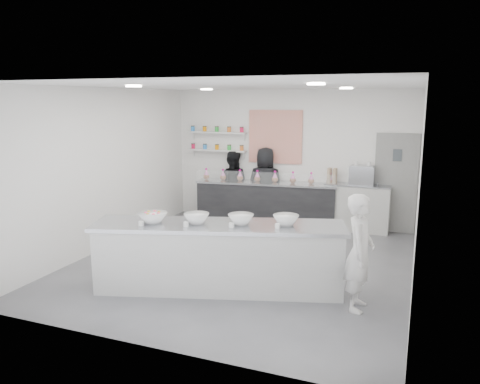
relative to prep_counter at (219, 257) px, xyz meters
name	(u,v)px	position (x,y,z in m)	size (l,w,h in m)	color
floor	(243,263)	(-0.07, 1.17, -0.50)	(6.00, 6.00, 0.00)	#515156
ceiling	(243,86)	(-0.07, 1.17, 2.50)	(6.00, 6.00, 0.00)	white
back_wall	(290,157)	(-0.07, 4.17, 1.00)	(5.50, 5.50, 0.00)	white
left_wall	(106,169)	(-2.82, 1.17, 1.00)	(6.00, 6.00, 0.00)	white
right_wall	(419,189)	(2.68, 1.17, 1.00)	(6.00, 6.00, 0.00)	white
back_door	(396,184)	(2.23, 4.14, 0.55)	(0.88, 0.04, 2.10)	gray
pattern_panel	(275,137)	(-0.42, 4.15, 1.45)	(1.25, 0.03, 1.20)	red
jar_shelf_lower	(217,150)	(-1.82, 4.07, 1.10)	(1.45, 0.22, 0.04)	silver
jar_shelf_upper	(217,132)	(-1.82, 4.07, 1.52)	(1.45, 0.22, 0.04)	silver
preserve_jars	(217,138)	(-1.82, 4.05, 1.38)	(1.45, 0.10, 0.56)	#D71746
downlight_0	(134,86)	(-1.47, 0.17, 2.48)	(0.24, 0.24, 0.02)	white
downlight_1	(316,84)	(1.33, 0.17, 2.48)	(0.24, 0.24, 0.02)	white
downlight_2	(207,89)	(-1.47, 2.77, 2.48)	(0.24, 0.24, 0.02)	white
downlight_3	(346,88)	(1.33, 2.77, 2.48)	(0.24, 0.24, 0.02)	white
prep_counter	(219,257)	(0.00, 0.00, 0.00)	(3.68, 0.84, 1.00)	#B3B3AF
back_bar	(266,203)	(-0.50, 3.77, -0.02)	(3.13, 0.57, 0.97)	black
sneeze_guard	(264,178)	(-0.47, 3.50, 0.60)	(3.08, 0.01, 0.26)	white
espresso_ledge	(357,208)	(1.48, 3.95, 0.01)	(1.37, 0.43, 1.01)	#B3B3AF
espresso_machine	(362,176)	(1.56, 3.95, 0.71)	(0.51, 0.35, 0.39)	#93969E
cup_stacks	(332,176)	(0.93, 3.95, 0.67)	(0.24, 0.24, 0.32)	tan
prep_bowls	(219,219)	(0.00, 0.00, 0.58)	(2.33, 0.48, 0.15)	white
label_cards	(195,229)	(-0.15, -0.49, 0.54)	(2.01, 0.04, 0.07)	white
cookie_bags	(266,176)	(-0.50, 3.77, 0.60)	(2.94, 0.14, 0.26)	#EA72C9
woman_prep	(360,252)	(2.01, 0.06, 0.29)	(0.58, 0.38, 1.58)	silver
staff_left	(232,185)	(-1.42, 4.02, 0.30)	(0.78, 0.61, 1.61)	black
staff_right	(265,185)	(-0.60, 4.02, 0.36)	(0.84, 0.55, 1.72)	black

